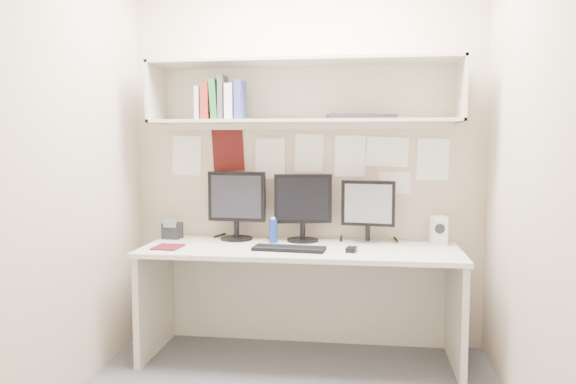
# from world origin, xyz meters

# --- Properties ---
(wall_back) EXTENTS (2.40, 0.02, 2.60)m
(wall_back) POSITION_xyz_m (0.00, 1.00, 1.30)
(wall_back) COLOR #BAA58E
(wall_back) RESTS_ON ground
(wall_front) EXTENTS (2.40, 0.02, 2.60)m
(wall_front) POSITION_xyz_m (0.00, -1.00, 1.30)
(wall_front) COLOR #BAA58E
(wall_front) RESTS_ON ground
(wall_left) EXTENTS (0.02, 2.00, 2.60)m
(wall_left) POSITION_xyz_m (-1.20, 0.00, 1.30)
(wall_left) COLOR #BAA58E
(wall_left) RESTS_ON ground
(wall_right) EXTENTS (0.02, 2.00, 2.60)m
(wall_right) POSITION_xyz_m (1.20, 0.00, 1.30)
(wall_right) COLOR #BAA58E
(wall_right) RESTS_ON ground
(desk) EXTENTS (2.00, 0.70, 0.73)m
(desk) POSITION_xyz_m (0.00, 0.65, 0.37)
(desk) COLOR silver
(desk) RESTS_ON floor
(overhead_hutch) EXTENTS (2.00, 0.38, 0.40)m
(overhead_hutch) POSITION_xyz_m (0.00, 0.86, 1.72)
(overhead_hutch) COLOR beige
(overhead_hutch) RESTS_ON wall_back
(pinned_papers) EXTENTS (1.92, 0.01, 0.48)m
(pinned_papers) POSITION_xyz_m (0.00, 0.99, 1.25)
(pinned_papers) COLOR white
(pinned_papers) RESTS_ON wall_back
(monitor_left) EXTENTS (0.40, 0.22, 0.46)m
(monitor_left) POSITION_xyz_m (-0.46, 0.87, 0.98)
(monitor_left) COLOR black
(monitor_left) RESTS_ON desk
(monitor_center) EXTENTS (0.39, 0.21, 0.45)m
(monitor_center) POSITION_xyz_m (-0.01, 0.87, 0.98)
(monitor_center) COLOR black
(monitor_center) RESTS_ON desk
(monitor_right) EXTENTS (0.35, 0.19, 0.41)m
(monitor_right) POSITION_xyz_m (0.42, 0.87, 0.96)
(monitor_right) COLOR #A5A5AA
(monitor_right) RESTS_ON desk
(keyboard) EXTENTS (0.46, 0.20, 0.02)m
(keyboard) POSITION_xyz_m (-0.05, 0.53, 0.74)
(keyboard) COLOR black
(keyboard) RESTS_ON desk
(mouse) EXTENTS (0.07, 0.10, 0.03)m
(mouse) POSITION_xyz_m (0.33, 0.53, 0.74)
(mouse) COLOR black
(mouse) RESTS_ON desk
(speaker) EXTENTS (0.11, 0.11, 0.19)m
(speaker) POSITION_xyz_m (0.88, 0.86, 0.82)
(speaker) COLOR silver
(speaker) RESTS_ON desk
(blue_bottle) EXTENTS (0.05, 0.05, 0.17)m
(blue_bottle) POSITION_xyz_m (-0.20, 0.78, 0.81)
(blue_bottle) COLOR navy
(blue_bottle) RESTS_ON desk
(maroon_notebook) EXTENTS (0.17, 0.20, 0.01)m
(maroon_notebook) POSITION_xyz_m (-0.82, 0.50, 0.74)
(maroon_notebook) COLOR #560E17
(maroon_notebook) RESTS_ON desk
(desk_phone) EXTENTS (0.13, 0.12, 0.14)m
(desk_phone) POSITION_xyz_m (-0.91, 0.84, 0.79)
(desk_phone) COLOR black
(desk_phone) RESTS_ON desk
(book_stack) EXTENTS (0.30, 0.17, 0.28)m
(book_stack) POSITION_xyz_m (-0.53, 0.75, 1.66)
(book_stack) COLOR beige
(book_stack) RESTS_ON overhead_hutch
(hutch_tray) EXTENTS (0.45, 0.25, 0.03)m
(hutch_tray) POSITION_xyz_m (0.37, 0.79, 1.56)
(hutch_tray) COLOR black
(hutch_tray) RESTS_ON overhead_hutch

